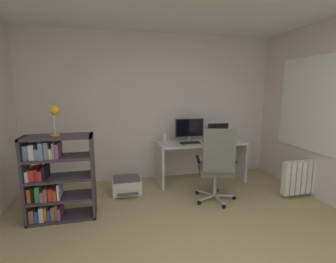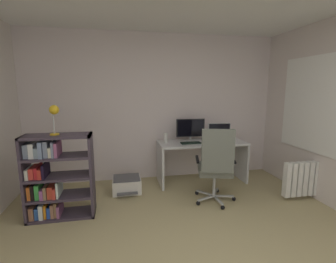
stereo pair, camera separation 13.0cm
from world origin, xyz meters
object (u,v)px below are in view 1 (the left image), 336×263
at_px(desktop_speaker, 165,138).
at_px(radiator, 307,177).
at_px(computer_mouse, 205,141).
at_px(monitor_secondary, 218,130).
at_px(bookshelf, 53,179).
at_px(desk, 201,152).
at_px(printer, 127,185).
at_px(monitor_main, 189,129).
at_px(desk_lamp, 55,113).
at_px(keyboard, 190,143).
at_px(office_chair, 217,163).

bearing_deg(desktop_speaker, radiator, -27.59).
bearing_deg(radiator, computer_mouse, 145.35).
distance_m(monitor_secondary, bookshelf, 2.82).
xyz_separation_m(desk, printer, (-1.34, -0.21, -0.42)).
bearing_deg(printer, radiator, -16.29).
bearing_deg(monitor_secondary, radiator, -47.45).
bearing_deg(monitor_main, monitor_secondary, 0.01).
bearing_deg(desk_lamp, radiator, -2.91).
bearing_deg(radiator, desk, 143.85).
height_order(desktop_speaker, radiator, desktop_speaker).
height_order(monitor_secondary, printer, monitor_secondary).
xyz_separation_m(keyboard, radiator, (1.60, -0.91, -0.42)).
height_order(desk, desk_lamp, desk_lamp).
bearing_deg(desktop_speaker, desk, -4.58).
relative_size(bookshelf, printer, 2.34).
height_order(desk, monitor_secondary, monitor_secondary).
bearing_deg(office_chair, monitor_main, 95.06).
bearing_deg(radiator, monitor_main, 144.70).
height_order(monitor_secondary, bookshelf, bookshelf).
xyz_separation_m(desk, desk_lamp, (-2.20, -0.82, 0.82)).
distance_m(monitor_main, office_chair, 1.05).
distance_m(office_chair, bookshelf, 2.19).
xyz_separation_m(keyboard, desktop_speaker, (-0.41, 0.15, 0.07)).
bearing_deg(office_chair, monitor_secondary, 65.17).
distance_m(desk, desk_lamp, 2.49).
distance_m(desktop_speaker, office_chair, 1.11).
distance_m(computer_mouse, desktop_speaker, 0.70).
distance_m(keyboard, office_chair, 0.82).
height_order(bookshelf, printer, bookshelf).
height_order(keyboard, radiator, keyboard).
height_order(monitor_secondary, desktop_speaker, monitor_secondary).
height_order(monitor_main, bookshelf, monitor_main).
bearing_deg(bookshelf, computer_mouse, 17.52).
xyz_separation_m(monitor_secondary, printer, (-1.70, -0.31, -0.78)).
bearing_deg(keyboard, desk, 21.91).
bearing_deg(office_chair, bookshelf, 178.20).
bearing_deg(monitor_secondary, keyboard, -161.96).
height_order(monitor_main, office_chair, same).
height_order(computer_mouse, radiator, computer_mouse).
xyz_separation_m(keyboard, printer, (-1.10, -0.12, -0.62)).
bearing_deg(desk, desktop_speaker, 175.42).
bearing_deg(computer_mouse, keyboard, -173.93).
distance_m(desk, desktop_speaker, 0.70).
height_order(monitor_secondary, keyboard, monitor_secondary).
relative_size(computer_mouse, bookshelf, 0.09).
xyz_separation_m(office_chair, printer, (-1.24, 0.68, -0.48)).
xyz_separation_m(monitor_main, printer, (-1.15, -0.31, -0.83)).
xyz_separation_m(keyboard, office_chair, (0.14, -0.79, -0.14)).
bearing_deg(bookshelf, desk_lamp, -0.22).
distance_m(bookshelf, desk_lamp, 0.84).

